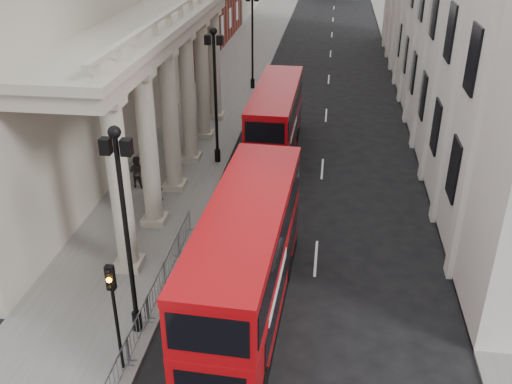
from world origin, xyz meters
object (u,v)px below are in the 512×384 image
lamp_post_mid (215,88)px  lamp_post_south (125,222)px  bus_near (246,261)px  traffic_light (113,299)px  pedestrian_c (192,146)px  pedestrian_b (137,172)px  bus_far (276,121)px  pedestrian_a (157,195)px  lamp_post_north (252,33)px

lamp_post_mid → lamp_post_south: bearing=-90.0°
lamp_post_south → bus_near: size_ratio=0.71×
lamp_post_south → lamp_post_mid: (0.00, 16.00, 0.00)m
lamp_post_mid → traffic_light: bearing=-89.7°
pedestrian_c → traffic_light: bearing=-76.2°
pedestrian_c → bus_near: bearing=-60.6°
pedestrian_b → bus_far: bearing=-132.9°
lamp_post_south → pedestrian_c: (-1.68, 16.22, -3.94)m
bus_near → pedestrian_b: bearing=129.6°
pedestrian_a → pedestrian_c: pedestrian_a is taller
lamp_post_south → traffic_light: lamp_post_south is taller
bus_near → lamp_post_south: bearing=-156.8°
lamp_post_north → bus_far: lamp_post_north is taller
traffic_light → pedestrian_b: traffic_light is taller
pedestrian_a → pedestrian_b: 3.28m
lamp_post_mid → pedestrian_a: size_ratio=4.52×
lamp_post_mid → pedestrian_c: lamp_post_mid is taller
lamp_post_north → pedestrian_c: size_ratio=4.88×
pedestrian_c → pedestrian_b: bearing=-108.6°
traffic_light → pedestrian_a: bearing=100.1°
pedestrian_a → lamp_post_mid: bearing=46.4°
bus_far → lamp_post_north: bearing=104.5°
bus_near → bus_far: (-0.54, 16.20, -0.24)m
lamp_post_mid → bus_near: (4.01, -14.47, -2.29)m
pedestrian_c → bus_far: bearing=24.6°
lamp_post_south → pedestrian_b: size_ratio=4.47×
lamp_post_north → lamp_post_mid: bearing=-90.0°
bus_near → pedestrian_c: (-5.69, 14.69, -1.65)m
lamp_post_south → lamp_post_mid: size_ratio=1.00×
lamp_post_south → pedestrian_a: (-1.90, 9.27, -3.87)m
bus_far → pedestrian_b: bus_far is taller
lamp_post_north → lamp_post_south: bearing=-90.0°
bus_near → bus_far: size_ratio=1.11×
lamp_post_mid → pedestrian_c: bearing=172.5°
lamp_post_south → lamp_post_mid: same height
lamp_post_south → pedestrian_a: lamp_post_south is taller
lamp_post_mid → bus_near: 15.19m
bus_near → bus_far: bearing=94.2°
bus_far → bus_near: bearing=-87.3°
lamp_post_south → pedestrian_a: bearing=101.6°
lamp_post_south → pedestrian_c: lamp_post_south is taller
lamp_post_south → bus_near: lamp_post_south is taller
lamp_post_south → bus_near: bearing=20.9°
lamp_post_north → bus_near: size_ratio=0.71×
bus_near → traffic_light: bearing=-135.5°
bus_far → pedestrian_a: 10.11m
pedestrian_c → lamp_post_mid: bearing=0.8°
lamp_post_south → traffic_light: 2.71m
lamp_post_south → pedestrian_b: (-3.87, 11.89, -3.86)m
pedestrian_a → pedestrian_c: bearing=60.4°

